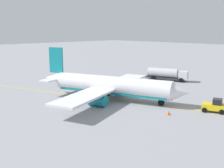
% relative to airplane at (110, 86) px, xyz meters
% --- Properties ---
extents(ground_plane, '(400.00, 400.00, 0.00)m').
position_rel_airplane_xyz_m(ground_plane, '(0.49, 0.17, -2.55)').
color(ground_plane, '#939399').
extents(airplane, '(29.28, 30.35, 9.47)m').
position_rel_airplane_xyz_m(airplane, '(0.00, 0.00, 0.00)').
color(airplane, white).
rests_on(airplane, ground).
extents(fuel_tanker, '(11.22, 6.19, 3.15)m').
position_rel_airplane_xyz_m(fuel_tanker, '(-3.85, 24.17, -0.82)').
color(fuel_tanker, '#2D2D33').
rests_on(fuel_tanker, ground).
extents(pushback_tug, '(4.07, 3.33, 2.20)m').
position_rel_airplane_xyz_m(pushback_tug, '(17.75, 6.36, -1.55)').
color(pushback_tug, yellow).
rests_on(pushback_tug, ground).
extents(refueling_worker, '(0.63, 0.56, 1.71)m').
position_rel_airplane_xyz_m(refueling_worker, '(-5.68, 15.06, -1.73)').
color(refueling_worker, navy).
rests_on(refueling_worker, ground).
extents(safety_cone_nose, '(0.60, 0.60, 0.66)m').
position_rel_airplane_xyz_m(safety_cone_nose, '(13.48, -0.23, -2.22)').
color(safety_cone_nose, '#F2590F').
rests_on(safety_cone_nose, ground).
extents(taxi_line_marking, '(67.24, 24.07, 0.01)m').
position_rel_airplane_xyz_m(taxi_line_marking, '(0.49, 0.17, -2.55)').
color(taxi_line_marking, yellow).
rests_on(taxi_line_marking, ground).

